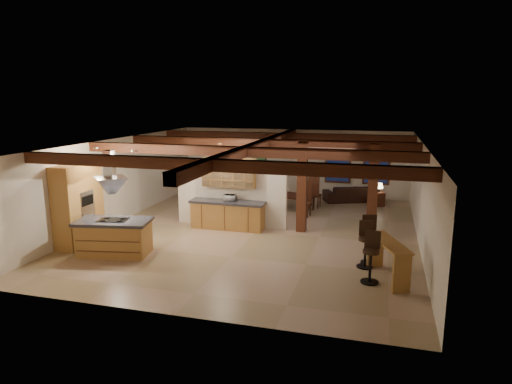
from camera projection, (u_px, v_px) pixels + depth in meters
ground at (256, 232)px, 14.78m from camera, size 12.00×12.00×0.00m
room_walls at (256, 178)px, 14.42m from camera, size 12.00×12.00×12.00m
ceiling_beams at (256, 147)px, 14.22m from camera, size 10.00×12.00×0.28m
timber_posts at (337, 179)px, 14.23m from camera, size 2.50×0.30×2.90m
partition_wall at (231, 194)px, 15.29m from camera, size 3.80×0.18×2.20m
pantry_cabinet at (78, 205)px, 13.32m from camera, size 0.67×1.60×2.40m
back_counter at (228, 215)px, 15.05m from camera, size 2.50×0.66×0.94m
upper_display_cabinet at (229, 173)px, 14.96m from camera, size 1.80×0.36×0.95m
range_hood at (111, 191)px, 12.33m from camera, size 1.10×1.10×1.40m
back_windows at (357, 164)px, 19.33m from camera, size 2.70×0.07×1.70m
framed_art at (259, 156)px, 20.42m from camera, size 0.65×0.05×0.85m
recessed_cans at (152, 147)px, 13.04m from camera, size 3.16×2.46×0.03m
kitchen_island at (114, 237)px, 12.59m from camera, size 2.16×1.41×0.99m
dining_table at (291, 202)px, 17.61m from camera, size 1.89×1.41×0.59m
sofa at (351, 193)px, 19.06m from camera, size 2.42×1.69×0.66m
microwave at (230, 198)px, 14.91m from camera, size 0.40×0.28×0.21m
bar_counter at (388, 254)px, 10.83m from camera, size 1.08×1.84×0.95m
side_table at (379, 199)px, 18.30m from camera, size 0.52×0.52×0.55m
table_lamp at (379, 186)px, 18.19m from camera, size 0.31×0.31×0.37m
bar_stool_a at (371, 257)px, 10.65m from camera, size 0.43×0.44×1.22m
bar_stool_b at (370, 239)px, 11.89m from camera, size 0.46×0.47×1.27m
bar_stool_c at (366, 244)px, 11.62m from camera, size 0.42×0.42×1.20m
dining_chairs at (291, 193)px, 17.54m from camera, size 2.14×2.14×1.27m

